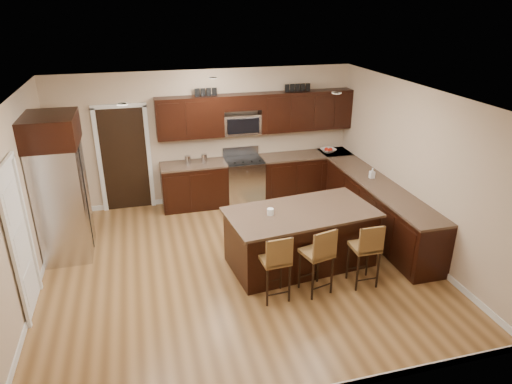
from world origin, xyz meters
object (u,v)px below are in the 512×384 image
object	(u,v)px
range	(244,180)
refrigerator	(60,186)
stool_left	(276,260)
stool_mid	(319,254)
island	(300,239)
stool_right	(367,248)

from	to	relation	value
range	refrigerator	xyz separation A→B (m)	(-3.30, -1.33, 0.73)
stool_left	refrigerator	world-z (taller)	refrigerator
stool_mid	refrigerator	size ratio (longest dim) A/B	0.44
island	refrigerator	bearing A→B (deg)	153.96
range	stool_mid	size ratio (longest dim) A/B	1.07
stool_right	refrigerator	world-z (taller)	refrigerator
stool_left	refrigerator	bearing A→B (deg)	140.45
stool_left	stool_mid	world-z (taller)	stool_mid
stool_mid	island	bearing A→B (deg)	74.18
stool_right	refrigerator	distance (m)	4.82
range	island	distance (m)	2.63
refrigerator	island	bearing A→B (deg)	-19.61
stool_left	stool_right	bearing A→B (deg)	-3.66
range	stool_right	world-z (taller)	range
stool_mid	refrigerator	distance (m)	4.18
island	range	bearing A→B (deg)	89.97
stool_left	stool_mid	bearing A→B (deg)	-3.62
range	stool_mid	distance (m)	3.46
stool_left	range	bearing A→B (deg)	80.25
stool_left	stool_right	world-z (taller)	stool_left
range	stool_right	bearing A→B (deg)	-73.89
range	stool_left	bearing A→B (deg)	-96.09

